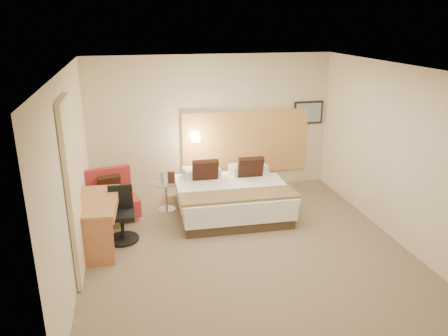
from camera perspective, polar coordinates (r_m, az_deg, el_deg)
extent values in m
cube|color=#796751|center=(6.85, 2.58, -10.26)|extent=(4.80, 5.00, 0.02)
cube|color=white|center=(6.01, 2.97, 13.01)|extent=(4.80, 5.00, 0.02)
cube|color=beige|center=(8.65, -1.64, 5.73)|extent=(4.80, 0.02, 2.70)
cube|color=beige|center=(4.13, 12.12, -10.18)|extent=(4.80, 0.02, 2.70)
cube|color=beige|center=(6.14, -19.48, -0.98)|extent=(0.02, 5.00, 2.70)
cube|color=beige|center=(7.29, 21.36, 1.87)|extent=(0.02, 5.00, 2.70)
cube|color=tan|center=(8.87, 2.88, 3.37)|extent=(2.60, 0.04, 1.30)
cube|color=black|center=(9.18, 10.95, 7.13)|extent=(0.62, 0.03, 0.47)
cube|color=#768EA3|center=(9.17, 11.00, 7.10)|extent=(0.54, 0.01, 0.39)
cylinder|color=white|center=(8.56, -3.82, 4.16)|extent=(0.02, 0.12, 0.02)
cube|color=#FEECC6|center=(8.50, -3.75, 4.06)|extent=(0.15, 0.15, 0.15)
cube|color=beige|center=(5.95, -19.11, -2.93)|extent=(0.06, 0.90, 2.42)
cylinder|color=#8A9FD6|center=(7.90, -8.08, -1.17)|extent=(0.07, 0.07, 0.19)
cube|color=#391E17|center=(7.83, -6.90, -1.23)|extent=(0.13, 0.07, 0.21)
cube|color=#3E301F|center=(7.96, 0.89, -5.11)|extent=(1.86, 1.86, 0.17)
cube|color=white|center=(7.87, 0.90, -3.62)|extent=(1.92, 1.92, 0.28)
cube|color=white|center=(7.56, 1.32, -3.06)|extent=(1.96, 1.40, 0.09)
cube|color=white|center=(8.35, -3.09, -0.63)|extent=(0.66, 0.37, 0.17)
cube|color=silver|center=(8.51, 2.90, -0.24)|extent=(0.66, 0.37, 0.17)
cube|color=silver|center=(8.09, -2.86, -0.57)|extent=(0.66, 0.37, 0.17)
cube|color=silver|center=(8.26, 3.31, -0.17)|extent=(0.66, 0.37, 0.17)
cube|color=black|center=(7.90, -2.47, -0.50)|extent=(0.47, 0.26, 0.48)
cube|color=black|center=(8.06, 3.46, -0.11)|extent=(0.47, 0.26, 0.48)
cube|color=orange|center=(7.20, 1.97, -3.64)|extent=(1.98, 0.57, 0.05)
cube|color=#9F724A|center=(7.62, -16.06, -7.33)|extent=(0.10, 0.10, 0.10)
cube|color=#A5674E|center=(7.74, -11.36, -6.51)|extent=(0.10, 0.10, 0.10)
cube|color=#A7884F|center=(8.13, -16.86, -5.70)|extent=(0.10, 0.10, 0.10)
cube|color=#A4714D|center=(8.24, -12.45, -4.97)|extent=(0.10, 0.10, 0.10)
cube|color=#A72C2E|center=(7.84, -14.30, -4.77)|extent=(0.95, 0.88, 0.30)
cube|color=maroon|center=(7.97, -14.99, -1.54)|extent=(0.81, 0.31, 0.45)
cube|color=black|center=(7.90, -14.77, -2.27)|extent=(0.42, 0.28, 0.40)
cylinder|color=silver|center=(8.12, -7.49, -5.33)|extent=(0.38, 0.38, 0.02)
cylinder|color=silver|center=(8.02, -7.57, -3.63)|extent=(0.04, 0.04, 0.50)
cylinder|color=silver|center=(7.93, -7.65, -1.88)|extent=(0.55, 0.55, 0.01)
cube|color=#AF7744|center=(6.77, -16.23, -4.20)|extent=(0.65, 1.28, 0.04)
cube|color=#BA7048|center=(6.42, -16.52, -9.40)|extent=(0.52, 0.08, 0.73)
cube|color=#A88442|center=(7.45, -15.45, -5.21)|extent=(0.52, 0.08, 0.73)
cube|color=tan|center=(6.80, -15.74, -4.82)|extent=(0.54, 1.19, 0.10)
cylinder|color=black|center=(7.17, -13.00, -9.00)|extent=(0.50, 0.50, 0.04)
cylinder|color=black|center=(7.07, -13.13, -7.52)|extent=(0.06, 0.06, 0.38)
cube|color=black|center=(6.99, -13.25, -6.01)|extent=(0.40, 0.40, 0.07)
cube|color=black|center=(7.06, -13.37, -3.68)|extent=(0.38, 0.05, 0.39)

